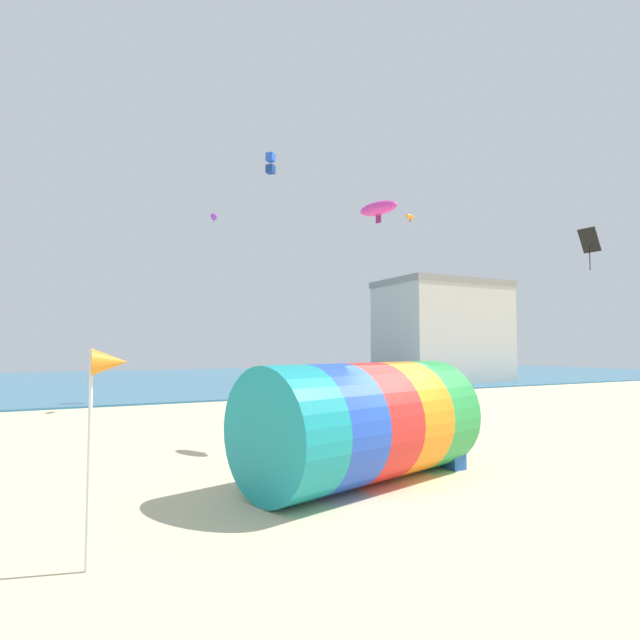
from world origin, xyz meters
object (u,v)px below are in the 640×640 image
kite_magenta_parafoil (378,208)px  kite_blue_box (271,163)px  bystander_near_water (401,386)px  cooler_box (453,461)px  beach_flag (108,372)px  kite_black_diamond (589,241)px  kite_purple_parafoil (214,217)px  giant_inflatable_tube (363,422)px  kite_orange_parafoil (410,217)px  kite_handler (460,427)px  bystander_mid_beach (259,397)px

kite_magenta_parafoil → kite_blue_box: bearing=83.4°
bystander_near_water → cooler_box: (-7.24, -11.92, -0.74)m
bystander_near_water → beach_flag: (-15.01, -14.01, 1.61)m
kite_black_diamond → bystander_near_water: kite_black_diamond is taller
kite_black_diamond → cooler_box: bearing=-164.8°
bystander_near_water → cooler_box: bearing=-121.3°
kite_purple_parafoil → beach_flag: (-5.68, -16.20, -6.63)m
kite_magenta_parafoil → bystander_near_water: kite_magenta_parafoil is taller
giant_inflatable_tube → kite_orange_parafoil: kite_orange_parafoil is taller
beach_flag → bystander_near_water: bearing=43.0°
kite_blue_box → bystander_near_water: size_ratio=0.66×
kite_purple_parafoil → giant_inflatable_tube: bearing=-91.8°
kite_magenta_parafoil → kite_black_diamond: bearing=-4.9°
kite_handler → cooler_box: (-0.73, -0.56, -0.67)m
bystander_mid_beach → cooler_box: bystander_mid_beach is taller
kite_handler → kite_magenta_parafoil: size_ratio=1.16×
kite_black_diamond → bystander_near_water: size_ratio=0.86×
kite_purple_parafoil → kite_orange_parafoil: kite_orange_parafoil is taller
kite_blue_box → kite_magenta_parafoil: 14.17m
giant_inflatable_tube → bystander_near_water: size_ratio=3.24×
kite_black_diamond → cooler_box: kite_black_diamond is taller
kite_magenta_parafoil → beach_flag: kite_magenta_parafoil is taller
kite_black_diamond → kite_purple_parafoil: kite_purple_parafoil is taller
bystander_near_water → kite_black_diamond: bearing=-80.7°
kite_purple_parafoil → cooler_box: (2.09, -14.11, -8.99)m
kite_blue_box → cooler_box: size_ratio=2.28×
kite_handler → kite_blue_box: size_ratio=1.40×
kite_orange_parafoil → bystander_near_water: bearing=91.9°
kite_magenta_parafoil → bystander_mid_beach: (-1.51, 6.15, -6.13)m
kite_handler → giant_inflatable_tube: bearing=-169.4°
bystander_near_water → kite_handler: bearing=-119.8°
giant_inflatable_tube → beach_flag: size_ratio=2.03×
kite_handler → kite_purple_parafoil: 16.15m
bystander_mid_beach → cooler_box: (1.47, -9.29, -0.75)m
kite_purple_parafoil → kite_black_diamond: bearing=-47.1°
kite_blue_box → kite_orange_parafoil: size_ratio=1.43×
kite_purple_parafoil → kite_handler: bearing=-78.2°
kite_handler → bystander_near_water: (6.51, 11.36, 0.08)m
kite_handler → kite_purple_parafoil: size_ratio=1.86×
kite_handler → bystander_near_water: bearing=60.2°
kite_orange_parafoil → kite_magenta_parafoil: size_ratio=0.58×
kite_black_diamond → kite_purple_parafoil: size_ratio=1.72×
kite_black_diamond → kite_blue_box: 16.58m
kite_orange_parafoil → cooler_box: (-7.27, -11.08, -9.39)m
kite_orange_parafoil → bystander_mid_beach: kite_orange_parafoil is taller
kite_handler → cooler_box: 1.14m
kite_black_diamond → kite_blue_box: bearing=118.3°
kite_black_diamond → beach_flag: (-16.57, -4.49, -4.26)m
giant_inflatable_tube → kite_magenta_parafoil: 7.11m
kite_handler → cooler_box: size_ratio=3.19×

